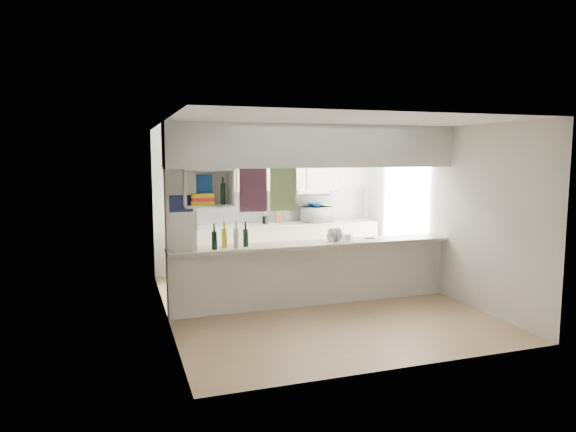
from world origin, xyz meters
name	(u,v)px	position (x,y,z in m)	size (l,w,h in m)	color
floor	(314,304)	(0.00, 0.00, 0.00)	(4.80, 4.80, 0.00)	#A4815F
ceiling	(315,125)	(0.00, 0.00, 2.60)	(4.80, 4.80, 0.00)	white
wall_back	(268,202)	(0.00, 2.40, 1.30)	(4.20, 4.20, 0.00)	silver
wall_left	(165,222)	(-2.10, 0.00, 1.30)	(4.80, 4.80, 0.00)	silver
wall_right	(439,211)	(2.10, 0.00, 1.30)	(4.80, 4.80, 0.00)	silver
servery_partition	(303,192)	(-0.17, 0.00, 1.66)	(4.20, 0.50, 2.60)	silver
cubby_shelf	(206,191)	(-1.57, -0.06, 1.71)	(0.65, 0.35, 0.50)	white
kitchen_run	(280,228)	(0.16, 2.14, 0.83)	(3.60, 0.63, 2.24)	beige
microwave	(317,214)	(0.88, 2.11, 1.06)	(0.52, 0.35, 0.29)	white
bowl	(315,205)	(0.85, 2.15, 1.24)	(0.27, 0.27, 0.07)	#0D3C92
dish_rack	(337,236)	(0.35, -0.01, 1.00)	(0.45, 0.37, 0.21)	silver
cup	(331,237)	(0.25, -0.03, 0.99)	(0.13, 0.13, 0.10)	white
wine_bottles	(230,238)	(-1.25, -0.05, 1.06)	(0.53, 0.16, 0.39)	black
plastic_tubs	(348,237)	(0.59, 0.12, 0.96)	(0.50, 0.18, 0.08)	silver
utensil_jar	(265,220)	(-0.13, 2.15, 0.99)	(0.10, 0.10, 0.14)	black
knife_block	(279,217)	(0.14, 2.18, 1.02)	(0.10, 0.08, 0.21)	brown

